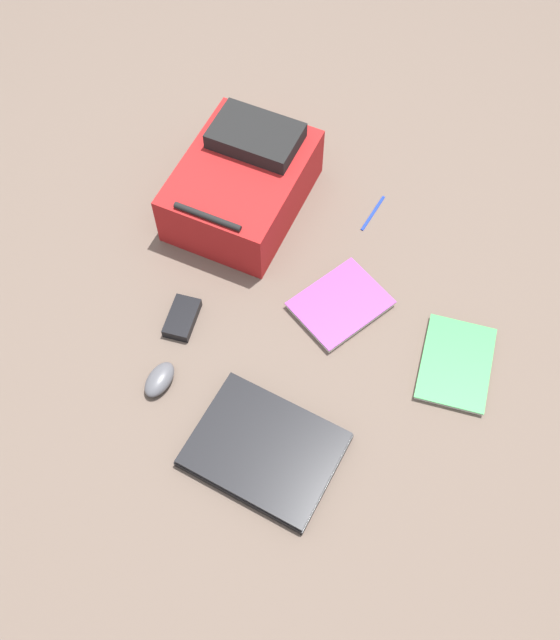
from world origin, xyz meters
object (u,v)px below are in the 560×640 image
Objects in this scene: power_brick at (182,318)px; computer_mouse at (159,380)px; pen_black at (373,213)px; backpack at (243,182)px; laptop at (265,449)px; book_manual at (456,364)px; book_blue at (340,304)px.

computer_mouse is at bearing 88.83° from power_brick.
computer_mouse is 0.18m from power_brick.
backpack is at bearing 6.56° from pen_black.
pen_black is at bearing -173.44° from backpack.
book_manual is (-0.41, -0.32, -0.01)m from laptop.
book_blue is 0.32m from pen_black.
laptop is 0.41m from power_brick.
book_manual is 0.70m from power_brick.
pen_black is (-0.36, -0.04, -0.08)m from backpack.
laptop is at bearing 76.65° from book_blue.
backpack is 1.62× the size of book_blue.
computer_mouse reaches higher than power_brick.
backpack is at bearing -98.61° from power_brick.
power_brick is at bearing -46.06° from laptop.
computer_mouse is (0.70, 0.21, 0.01)m from book_manual.
book_blue is 2.47× the size of power_brick.
backpack is at bearing -72.34° from laptop.
laptop is 0.31m from computer_mouse.
laptop is 1.35× the size of book_blue.
backpack is 3.45× the size of pen_black.
power_brick is (0.06, 0.41, -0.07)m from backpack.
laptop is 3.89× the size of computer_mouse.
book_blue is at bearing -161.40° from power_brick.
backpack is 0.43m from book_blue.
book_manual is at bearing -177.91° from power_brick.
power_brick is at bearing 2.09° from book_manual.
book_blue is 0.50m from computer_mouse.
laptop is 0.76m from pen_black.
book_manual is 0.33m from book_blue.
book_manual is 1.84× the size of pen_black.
computer_mouse reaches higher than book_blue.
book_manual is at bearing 122.93° from pen_black.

